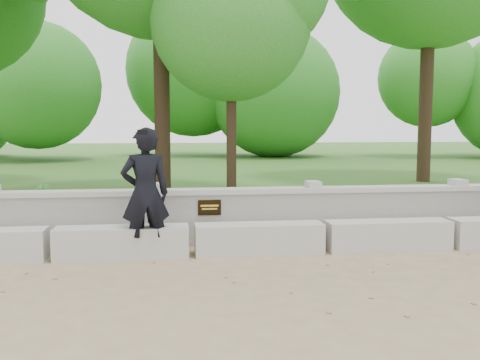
# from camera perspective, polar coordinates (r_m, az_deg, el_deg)

# --- Properties ---
(ground) EXTENTS (80.00, 80.00, 0.00)m
(ground) POSITION_cam_1_polar(r_m,az_deg,el_deg) (6.12, -4.52, -12.27)
(ground) COLOR #9A835E
(ground) RESTS_ON ground
(lawn) EXTENTS (40.00, 22.00, 0.25)m
(lawn) POSITION_cam_1_polar(r_m,az_deg,el_deg) (19.89, -6.35, 0.68)
(lawn) COLOR #2F5B1E
(lawn) RESTS_ON ground
(concrete_bench) EXTENTS (11.90, 0.45, 0.45)m
(concrete_bench) POSITION_cam_1_polar(r_m,az_deg,el_deg) (7.90, -5.16, -6.44)
(concrete_bench) COLOR #B7B5AD
(concrete_bench) RESTS_ON ground
(parapet_wall) EXTENTS (12.50, 0.35, 0.90)m
(parapet_wall) POSITION_cam_1_polar(r_m,az_deg,el_deg) (8.54, -5.34, -3.87)
(parapet_wall) COLOR #ACAAA3
(parapet_wall) RESTS_ON ground
(man_main) EXTENTS (0.75, 0.68, 1.87)m
(man_main) POSITION_cam_1_polar(r_m,az_deg,el_deg) (7.68, -10.07, -1.45)
(man_main) COLOR black
(man_main) RESTS_ON ground
(tree_near_right) EXTENTS (3.35, 3.35, 5.75)m
(tree_near_right) POSITION_cam_1_polar(r_m,az_deg,el_deg) (11.62, -0.95, 17.81)
(tree_near_right) COLOR #382619
(tree_near_right) RESTS_ON lawn
(shrub_b) EXTENTS (0.30, 0.34, 0.53)m
(shrub_b) POSITION_cam_1_polar(r_m,az_deg,el_deg) (9.41, 4.65, -2.64)
(shrub_b) COLOR #2E7427
(shrub_b) RESTS_ON lawn
(shrub_d) EXTENTS (0.48, 0.47, 0.64)m
(shrub_d) POSITION_cam_1_polar(r_m,az_deg,el_deg) (10.05, -20.46, -2.15)
(shrub_d) COLOR #2E7427
(shrub_d) RESTS_ON lawn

